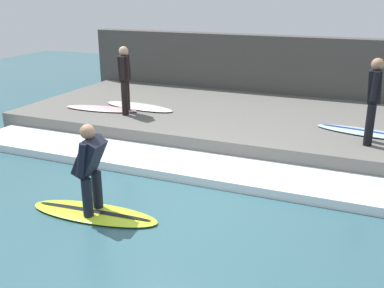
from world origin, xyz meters
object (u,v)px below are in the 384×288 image
at_px(surfer_riding, 90,165).
at_px(surfer_waiting_far, 373,96).
at_px(surfer_waiting_near, 125,76).
at_px(surfboard_riding, 94,213).
at_px(surfboard_spare, 101,109).
at_px(surfboard_waiting_near, 139,106).
at_px(surfboard_waiting_far, 366,132).

relative_size(surfer_riding, surfer_waiting_far, 0.84).
xyz_separation_m(surfer_riding, surfer_waiting_near, (3.79, 1.69, 0.47)).
relative_size(surfboard_riding, surfboard_spare, 1.09).
distance_m(surfboard_riding, surfer_waiting_near, 4.32).
height_order(surfboard_riding, surfboard_spare, surfboard_spare).
distance_m(surfboard_riding, surfer_riding, 0.75).
bearing_deg(surfer_waiting_far, surfboard_riding, 136.57).
relative_size(surfboard_waiting_near, surfboard_spare, 1.05).
height_order(surfboard_waiting_near, surfboard_spare, same).
xyz_separation_m(surfboard_waiting_near, surfboard_spare, (-0.53, 0.72, 0.00)).
bearing_deg(surfboard_waiting_far, surfer_waiting_far, -174.34).
bearing_deg(surfer_waiting_near, surfboard_waiting_far, -84.65).
xyz_separation_m(surfboard_waiting_near, surfboard_waiting_far, (-0.09, -5.10, 0.00)).
height_order(surfboard_riding, surfer_riding, surfer_riding).
height_order(surfer_waiting_far, surfboard_spare, surfer_waiting_far).
bearing_deg(surfer_waiting_near, surfboard_waiting_near, -0.86).
distance_m(surfer_waiting_near, surfer_waiting_far, 5.17).
bearing_deg(surfer_riding, surfboard_waiting_near, 21.06).
height_order(surfer_waiting_near, surfboard_waiting_near, surfer_waiting_near).
distance_m(surfboard_riding, surfboard_spare, 4.54).
distance_m(surfer_waiting_far, surfboard_spare, 5.95).
bearing_deg(surfer_riding, surfer_waiting_far, -43.43).
height_order(surfboard_waiting_near, surfboard_waiting_far, surfboard_waiting_far).
bearing_deg(surfboard_spare, surfboard_waiting_far, -85.70).
bearing_deg(surfer_waiting_far, surfboard_spare, 88.56).
height_order(surfer_riding, surfboard_waiting_far, surfer_riding).
relative_size(surfer_riding, surfboard_waiting_near, 0.67).
bearing_deg(surfboard_waiting_far, surfboard_waiting_near, 88.99).
distance_m(surfboard_riding, surfboard_waiting_near, 4.69).
bearing_deg(surfer_waiting_far, surfer_waiting_near, 88.81).
relative_size(surfer_waiting_near, surfboard_spare, 0.82).
bearing_deg(surfboard_spare, surfer_waiting_far, -91.44).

